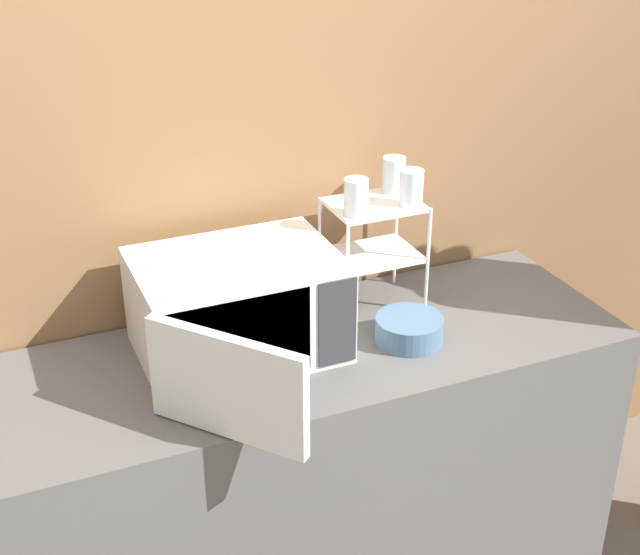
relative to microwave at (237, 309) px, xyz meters
The scene contains 8 objects.
wall_back 0.43m from the microwave, 64.12° to the left, with size 8.00×0.06×2.60m.
counter 0.61m from the microwave, 17.78° to the right, with size 1.88×0.63×0.90m.
microwave is the anchor object (origin of this frame).
dish_rack 0.48m from the microwave, 14.04° to the left, with size 0.27×0.21×0.33m.
glass_front_left 0.45m from the microwave, ahead, with size 0.07×0.07×0.11m.
glass_back_right 0.63m from the microwave, 17.47° to the left, with size 0.07×0.07×0.11m.
glass_front_right 0.60m from the microwave, ahead, with size 0.07×0.07×0.11m.
bowl 0.49m from the microwave, 14.57° to the right, with size 0.19×0.19×0.07m.
Camera 1 is at (-0.77, -1.64, 2.19)m, focal length 50.00 mm.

